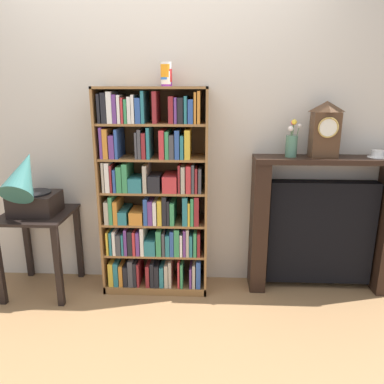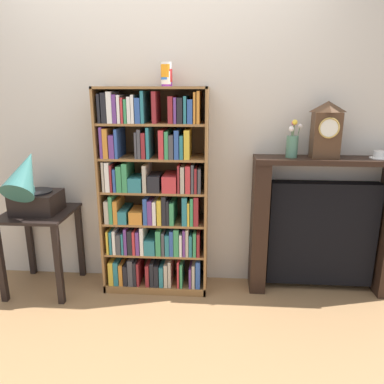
{
  "view_description": "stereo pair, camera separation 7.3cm",
  "coord_description": "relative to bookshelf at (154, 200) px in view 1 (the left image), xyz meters",
  "views": [
    {
      "loc": [
        0.42,
        -2.6,
        1.57
      ],
      "look_at": [
        0.29,
        0.12,
        0.81
      ],
      "focal_mm": 34.5,
      "sensor_mm": 36.0,
      "label": 1
    },
    {
      "loc": [
        0.49,
        -2.6,
        1.57
      ],
      "look_at": [
        0.29,
        0.12,
        0.81
      ],
      "focal_mm": 34.5,
      "sensor_mm": 36.0,
      "label": 2
    }
  ],
  "objects": [
    {
      "name": "ground_plane",
      "position": [
        0.01,
        -0.11,
        -0.76
      ],
      "size": [
        7.93,
        6.4,
        0.02
      ],
      "primitive_type": "cube",
      "color": "#997047"
    },
    {
      "name": "fireplace_mantel",
      "position": [
        1.32,
        0.06,
        -0.22
      ],
      "size": [
        1.11,
        0.26,
        1.08
      ],
      "color": "black",
      "rests_on": "ground"
    },
    {
      "name": "wall_back",
      "position": [
        0.21,
        0.21,
        0.55
      ],
      "size": [
        4.93,
        0.08,
        2.6
      ],
      "primitive_type": "cube",
      "color": "beige",
      "rests_on": "ground"
    },
    {
      "name": "gramophone",
      "position": [
        -0.9,
        -0.16,
        0.13
      ],
      "size": [
        0.33,
        0.49,
        0.55
      ],
      "color": "black",
      "rests_on": "side_table_left"
    },
    {
      "name": "side_table_left",
      "position": [
        -0.9,
        -0.08,
        -0.26
      ],
      "size": [
        0.51,
        0.51,
        0.65
      ],
      "color": "black",
      "rests_on": "ground"
    },
    {
      "name": "mantel_clock",
      "position": [
        1.27,
        0.04,
        0.54
      ],
      "size": [
        0.19,
        0.15,
        0.41
      ],
      "color": "#472D1C",
      "rests_on": "fireplace_mantel"
    },
    {
      "name": "cup_stack",
      "position": [
        0.11,
        0.06,
        0.93
      ],
      "size": [
        0.08,
        0.08,
        0.17
      ],
      "color": "purple",
      "rests_on": "bookshelf"
    },
    {
      "name": "bookshelf",
      "position": [
        0.0,
        0.0,
        0.0
      ],
      "size": [
        0.82,
        0.32,
        1.59
      ],
      "color": "olive",
      "rests_on": "ground"
    },
    {
      "name": "teacup_with_saucer",
      "position": [
        1.67,
        0.04,
        0.36
      ],
      "size": [
        0.14,
        0.14,
        0.05
      ],
      "color": "white",
      "rests_on": "fireplace_mantel"
    },
    {
      "name": "flower_vase",
      "position": [
        1.04,
        0.04,
        0.44
      ],
      "size": [
        0.11,
        0.09,
        0.28
      ],
      "color": "#4C7A60",
      "rests_on": "fireplace_mantel"
    }
  ]
}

